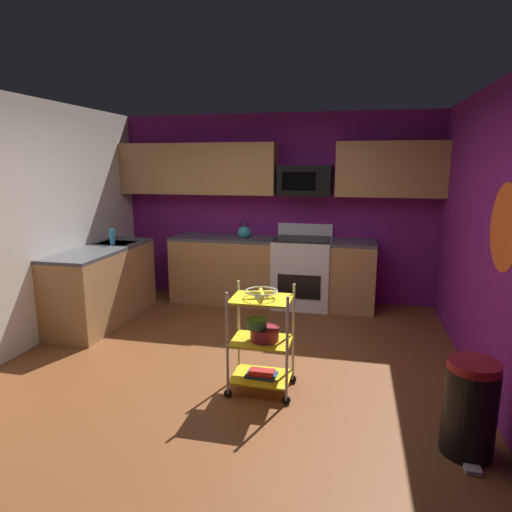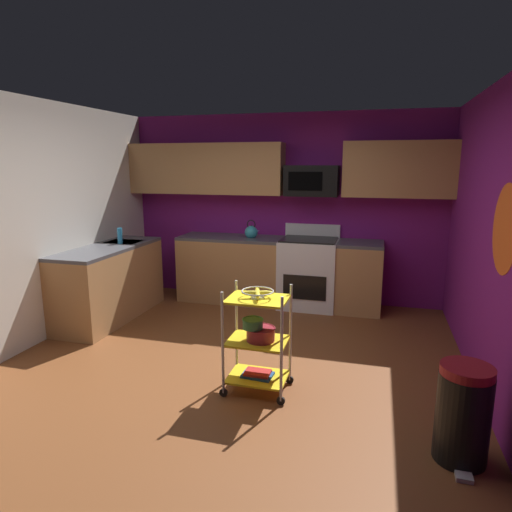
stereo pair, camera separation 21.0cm
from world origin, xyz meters
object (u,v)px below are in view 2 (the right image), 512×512
at_px(fruit_bowl, 258,293).
at_px(dish_soap_bottle, 120,236).
at_px(microwave, 312,181).
at_px(rolling_cart, 258,341).
at_px(oven_range, 309,272).
at_px(mixing_bowl_small, 253,323).
at_px(kettle, 251,232).
at_px(mixing_bowl_large, 261,334).
at_px(trash_can, 463,414).
at_px(book_stack, 258,374).

xyz_separation_m(fruit_bowl, dish_soap_bottle, (-2.24, 1.52, 0.14)).
height_order(microwave, fruit_bowl, microwave).
distance_m(rolling_cart, fruit_bowl, 0.42).
distance_m(oven_range, dish_soap_bottle, 2.52).
relative_size(mixing_bowl_small, kettle, 0.69).
bearing_deg(microwave, oven_range, -89.74).
bearing_deg(oven_range, dish_soap_bottle, -158.48).
bearing_deg(fruit_bowl, kettle, 107.20).
bearing_deg(fruit_bowl, mixing_bowl_large, -0.00).
bearing_deg(trash_can, book_stack, 160.96).
distance_m(microwave, rolling_cart, 2.82).
bearing_deg(microwave, mixing_bowl_small, -92.02).
height_order(mixing_bowl_large, dish_soap_bottle, dish_soap_bottle).
relative_size(mixing_bowl_large, book_stack, 0.93).
bearing_deg(oven_range, microwave, 90.26).
xyz_separation_m(mixing_bowl_small, kettle, (-0.72, 2.45, 0.38)).
relative_size(mixing_bowl_large, mixing_bowl_small, 1.38).
bearing_deg(book_stack, kettle, 107.20).
bearing_deg(microwave, trash_can, -64.29).
relative_size(mixing_bowl_small, book_stack, 0.67).
bearing_deg(kettle, mixing_bowl_small, -73.72).
bearing_deg(kettle, mixing_bowl_large, -72.23).
distance_m(book_stack, trash_can, 1.63).
height_order(microwave, mixing_bowl_large, microwave).
xyz_separation_m(microwave, trash_can, (1.47, -3.05, -1.37)).
height_order(oven_range, rolling_cart, oven_range).
height_order(oven_range, book_stack, oven_range).
bearing_deg(fruit_bowl, trash_can, -19.04).
xyz_separation_m(kettle, trash_can, (2.28, -2.95, -0.67)).
height_order(rolling_cart, book_stack, rolling_cart).
distance_m(mixing_bowl_large, book_stack, 0.37).
distance_m(mixing_bowl_small, kettle, 2.58).
relative_size(book_stack, dish_soap_bottle, 1.35).
bearing_deg(book_stack, microwave, 88.68).
height_order(mixing_bowl_large, book_stack, mixing_bowl_large).
relative_size(oven_range, trash_can, 1.67).
bearing_deg(kettle, oven_range, 0.27).
bearing_deg(fruit_bowl, dish_soap_bottle, 145.82).
xyz_separation_m(oven_range, microwave, (-0.00, 0.10, 1.22)).
bearing_deg(kettle, trash_can, -52.30).
xyz_separation_m(mixing_bowl_large, kettle, (-0.78, 2.42, 0.48)).
distance_m(book_stack, dish_soap_bottle, 2.84).
bearing_deg(kettle, rolling_cart, -72.80).
height_order(rolling_cart, kettle, kettle).
bearing_deg(mixing_bowl_large, dish_soap_bottle, 146.13).
bearing_deg(mixing_bowl_large, trash_can, -19.36).
bearing_deg(fruit_bowl, oven_range, 88.62).
bearing_deg(rolling_cart, kettle, 107.20).
height_order(mixing_bowl_small, dish_soap_bottle, dish_soap_bottle).
bearing_deg(rolling_cart, oven_range, 88.62).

